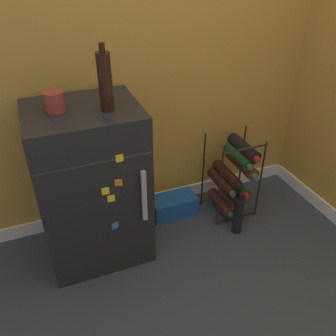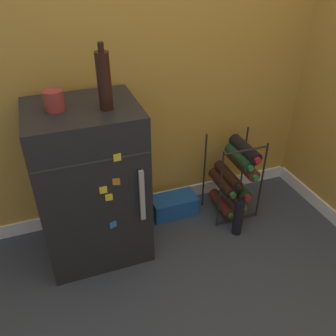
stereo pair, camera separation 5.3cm
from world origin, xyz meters
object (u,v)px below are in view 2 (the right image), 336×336
mini_fridge (91,184)px  fridge_top_cup (54,100)px  loose_bottle_floor (238,217)px  wine_rack (234,176)px  fridge_top_bottle (104,81)px  soda_box (174,205)px

mini_fridge → fridge_top_cup: (-0.11, 0.00, 0.50)m
fridge_top_cup → loose_bottle_floor: fridge_top_cup is taller
fridge_top_cup → loose_bottle_floor: bearing=-11.5°
wine_rack → fridge_top_cup: (-1.02, -0.02, 0.67)m
loose_bottle_floor → fridge_top_bottle: bearing=170.5°
fridge_top_cup → fridge_top_bottle: bearing=-17.6°
soda_box → loose_bottle_floor: loose_bottle_floor is taller
soda_box → loose_bottle_floor: 0.45m
soda_box → fridge_top_bottle: bearing=-155.0°
wine_rack → fridge_top_cup: bearing=-179.0°
mini_fridge → wine_rack: 0.93m
fridge_top_bottle → fridge_top_cup: bearing=162.4°
wine_rack → fridge_top_bottle: bearing=-173.5°
wine_rack → mini_fridge: bearing=-178.6°
mini_fridge → loose_bottle_floor: mini_fridge is taller
fridge_top_cup → fridge_top_bottle: fridge_top_bottle is taller
wine_rack → fridge_top_bottle: size_ratio=1.82×
loose_bottle_floor → fridge_top_cup: bearing=168.5°
soda_box → fridge_top_cup: bearing=-169.3°
mini_fridge → loose_bottle_floor: (0.84, -0.19, -0.32)m
wine_rack → loose_bottle_floor: wine_rack is taller
fridge_top_bottle → loose_bottle_floor: (0.73, -0.12, -0.91)m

